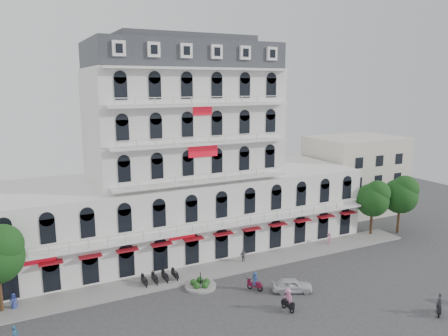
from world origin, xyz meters
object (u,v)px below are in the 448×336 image
at_px(parked_car, 292,285).
at_px(rider_northeast, 439,304).
at_px(rider_center, 288,299).
at_px(rider_east, 255,281).

relative_size(parked_car, rider_northeast, 1.94).
bearing_deg(rider_center, rider_northeast, 54.60).
xyz_separation_m(parked_car, rider_center, (-2.44, -2.84, 0.43)).
height_order(parked_car, rider_northeast, rider_northeast).
height_order(parked_car, rider_east, rider_east).
distance_m(parked_car, rider_east, 3.66).
distance_m(parked_car, rider_center, 3.77).
height_order(rider_east, rider_northeast, rider_northeast).
xyz_separation_m(rider_east, rider_center, (0.66, -4.75, 0.19)).
relative_size(rider_east, rider_center, 0.91).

